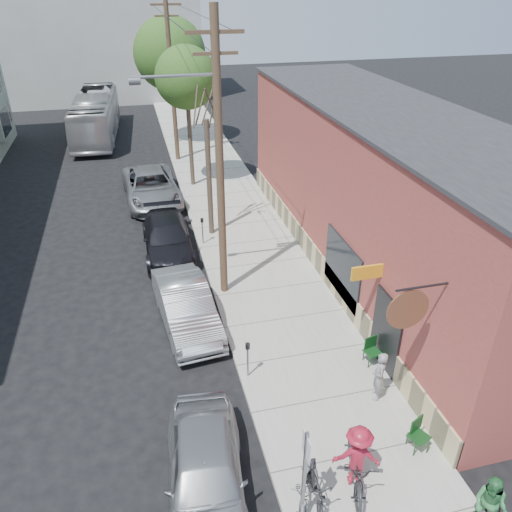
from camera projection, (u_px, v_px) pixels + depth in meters
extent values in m
plane|color=black|center=(173.00, 380.00, 15.29)|extent=(120.00, 120.00, 0.00)
cube|color=#A8A89C|center=(234.00, 217.00, 25.44)|extent=(4.50, 58.00, 0.15)
cube|color=#963F38|center=(381.00, 194.00, 19.81)|extent=(5.00, 20.00, 6.50)
cube|color=#2B2B2D|center=(392.00, 109.00, 18.19)|extent=(5.20, 20.20, 0.12)
cube|color=#CEB781|center=(317.00, 260.00, 20.61)|extent=(0.10, 20.00, 1.10)
cube|color=black|center=(386.00, 334.00, 15.17)|extent=(0.10, 1.60, 2.60)
cube|color=black|center=(342.00, 268.00, 17.98)|extent=(0.08, 3.00, 2.20)
cylinder|color=brown|center=(408.00, 310.00, 11.84)|extent=(1.10, 0.06, 1.10)
cube|color=orange|center=(367.00, 272.00, 14.86)|extent=(1.00, 0.08, 0.45)
cube|color=#A7A7A2|center=(102.00, 33.00, 47.39)|extent=(18.00, 8.00, 12.00)
cube|color=slate|center=(304.00, 479.00, 10.53)|extent=(0.07, 0.07, 2.80)
cube|color=silver|center=(306.00, 447.00, 10.04)|extent=(0.02, 0.45, 0.60)
cylinder|color=slate|center=(248.00, 362.00, 14.98)|extent=(0.06, 0.06, 1.10)
cylinder|color=black|center=(248.00, 346.00, 14.68)|extent=(0.14, 0.14, 0.18)
cylinder|color=slate|center=(203.00, 232.00, 22.51)|extent=(0.06, 0.06, 1.10)
cylinder|color=black|center=(202.00, 220.00, 22.21)|extent=(0.14, 0.14, 0.18)
cylinder|color=#503A28|center=(220.00, 167.00, 16.94)|extent=(0.28, 0.28, 10.00)
cube|color=#503A28|center=(215.00, 32.00, 14.87)|extent=(1.80, 0.12, 0.12)
cube|color=#503A28|center=(216.00, 53.00, 15.16)|extent=(1.40, 0.10, 0.10)
cylinder|color=slate|center=(134.00, 81.00, 14.98)|extent=(0.35, 0.24, 0.24)
cylinder|color=#503A28|center=(172.00, 80.00, 30.74)|extent=(0.28, 0.28, 10.00)
cube|color=#503A28|center=(166.00, 4.00, 28.68)|extent=(1.80, 0.12, 0.12)
cube|color=#503A28|center=(167.00, 16.00, 28.97)|extent=(1.40, 0.10, 0.10)
cylinder|color=#44392C|center=(209.00, 179.00, 22.39)|extent=(0.24, 0.24, 5.37)
cylinder|color=#44392C|center=(190.00, 137.00, 27.82)|extent=(0.24, 0.24, 5.62)
sphere|color=#345C20|center=(186.00, 77.00, 26.26)|extent=(3.31, 3.31, 3.31)
cylinder|color=#44392C|center=(174.00, 102.00, 35.28)|extent=(0.24, 0.24, 5.68)
sphere|color=#345C20|center=(170.00, 54.00, 33.71)|extent=(4.87, 4.87, 4.87)
imported|color=gray|center=(379.00, 376.00, 14.09)|extent=(0.54, 0.67, 1.58)
imported|color=#2B6D39|center=(490.00, 505.00, 10.69)|extent=(0.83, 0.92, 1.55)
imported|color=maroon|center=(357.00, 456.00, 11.65)|extent=(1.28, 0.98, 1.75)
imported|color=black|center=(356.00, 465.00, 11.80)|extent=(1.35, 2.29, 1.14)
imported|color=black|center=(315.00, 488.00, 11.31)|extent=(0.71, 1.83, 1.07)
imported|color=slate|center=(305.00, 485.00, 11.45)|extent=(1.26, 1.85, 0.92)
imported|color=#95979B|center=(206.00, 473.00, 11.54)|extent=(2.30, 4.73, 1.56)
imported|color=#A1A6A9|center=(186.00, 306.00, 17.34)|extent=(2.14, 4.90, 1.57)
imported|color=black|center=(168.00, 238.00, 21.92)|extent=(2.12, 5.14, 1.49)
imported|color=gray|center=(151.00, 187.00, 26.93)|extent=(3.16, 6.18, 1.67)
imported|color=silver|center=(96.00, 116.00, 37.41)|extent=(3.35, 11.70, 3.22)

